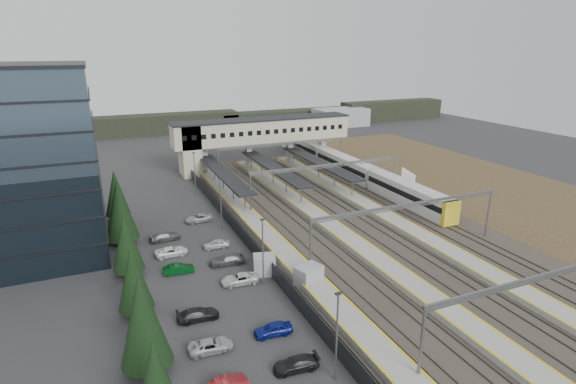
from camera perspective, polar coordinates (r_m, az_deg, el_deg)
name	(u,v)px	position (r m, az deg, el deg)	size (l,w,h in m)	color
ground	(298,246)	(62.35, 1.25, -6.85)	(220.00, 220.00, 0.00)	#2B2B2D
conifer_row	(129,253)	(52.16, -19.57, -7.26)	(4.42, 49.82, 9.50)	black
car_park	(218,286)	(51.88, -8.92, -11.77)	(10.50, 44.63, 1.29)	silver
lampposts	(238,222)	(59.13, -6.32, -3.81)	(0.50, 53.25, 8.07)	slate
fence	(241,233)	(64.12, -5.93, -5.25)	(0.08, 90.00, 2.00)	#26282B
relay_cabin_near	(309,276)	(52.17, 2.64, -10.61)	(3.42, 2.92, 2.41)	#96989B
relay_cabin_far	(264,265)	(54.71, -3.02, -9.22)	(3.06, 2.76, 2.36)	#96989B
rail_corridor	(339,222)	(70.29, 6.51, -3.77)	(34.00, 90.00, 0.92)	#322C27
canopies	(273,167)	(87.10, -1.91, 3.13)	(23.10, 30.00, 3.28)	black
footbridge	(251,134)	(100.24, -4.72, 7.38)	(40.40, 6.40, 11.20)	beige
gantries	(363,188)	(68.12, 9.45, 0.48)	(28.40, 62.28, 7.17)	slate
train	(346,166)	(95.74, 7.39, 3.26)	(3.02, 63.12, 3.80)	beige
billboard	(408,179)	(85.03, 14.97, 1.57)	(1.47, 5.43, 4.64)	slate
scrub_east	(507,195)	(92.61, 26.07, -0.33)	(34.00, 120.00, 0.06)	#3E311F
treeline_far	(249,120)	(153.13, -5.03, 9.11)	(170.00, 19.00, 7.00)	black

